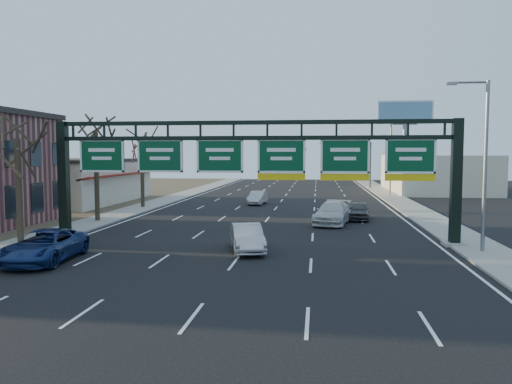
# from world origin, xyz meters

# --- Properties ---
(ground) EXTENTS (160.00, 160.00, 0.00)m
(ground) POSITION_xyz_m (0.00, 0.00, 0.00)
(ground) COLOR black
(ground) RESTS_ON ground
(sidewalk_left) EXTENTS (3.00, 120.00, 0.12)m
(sidewalk_left) POSITION_xyz_m (-12.80, 20.00, 0.06)
(sidewalk_left) COLOR gray
(sidewalk_left) RESTS_ON ground
(sidewalk_right) EXTENTS (3.00, 120.00, 0.12)m
(sidewalk_right) POSITION_xyz_m (12.80, 20.00, 0.06)
(sidewalk_right) COLOR gray
(sidewalk_right) RESTS_ON ground
(lane_markings) EXTENTS (21.60, 120.00, 0.01)m
(lane_markings) POSITION_xyz_m (0.00, 20.00, 0.01)
(lane_markings) COLOR white
(lane_markings) RESTS_ON ground
(sign_gantry) EXTENTS (24.60, 1.20, 7.20)m
(sign_gantry) POSITION_xyz_m (0.16, 8.00, 4.63)
(sign_gantry) COLOR black
(sign_gantry) RESTS_ON ground
(cream_strip) EXTENTS (10.90, 18.40, 4.70)m
(cream_strip) POSITION_xyz_m (-21.48, 29.00, 2.36)
(cream_strip) COLOR beige
(cream_strip) RESTS_ON ground
(building_right_distant) EXTENTS (12.00, 20.00, 5.00)m
(building_right_distant) POSITION_xyz_m (20.00, 50.00, 2.50)
(building_right_distant) COLOR beige
(building_right_distant) RESTS_ON ground
(tree_gantry) EXTENTS (3.60, 3.60, 8.48)m
(tree_gantry) POSITION_xyz_m (-12.80, 5.00, 7.11)
(tree_gantry) COLOR #2C2418
(tree_gantry) RESTS_ON sidewalk_left
(tree_mid) EXTENTS (3.60, 3.60, 9.24)m
(tree_mid) POSITION_xyz_m (-12.80, 15.00, 7.85)
(tree_mid) COLOR #2C2418
(tree_mid) RESTS_ON sidewalk_left
(tree_far) EXTENTS (3.60, 3.60, 8.86)m
(tree_far) POSITION_xyz_m (-12.80, 25.00, 7.48)
(tree_far) COLOR #2C2418
(tree_far) RESTS_ON sidewalk_left
(streetlight_near) EXTENTS (2.15, 0.22, 9.00)m
(streetlight_near) POSITION_xyz_m (12.47, 6.00, 5.08)
(streetlight_near) COLOR slate
(streetlight_near) RESTS_ON sidewalk_right
(streetlight_far) EXTENTS (2.15, 0.22, 9.00)m
(streetlight_far) POSITION_xyz_m (12.47, 40.00, 5.08)
(streetlight_far) COLOR slate
(streetlight_far) RESTS_ON sidewalk_right
(billboard_right) EXTENTS (7.00, 0.50, 12.00)m
(billboard_right) POSITION_xyz_m (15.00, 44.98, 9.06)
(billboard_right) COLOR slate
(billboard_right) RESTS_ON ground
(traffic_signal_mast) EXTENTS (10.16, 0.54, 7.00)m
(traffic_signal_mast) POSITION_xyz_m (5.69, 55.00, 5.50)
(traffic_signal_mast) COLOR black
(traffic_signal_mast) RESTS_ON ground
(car_blue_suv) EXTENTS (2.89, 5.65, 1.53)m
(car_blue_suv) POSITION_xyz_m (-9.16, 1.24, 0.76)
(car_blue_suv) COLOR navy
(car_blue_suv) RESTS_ON ground
(car_silver_sedan) EXTENTS (2.58, 4.64, 1.45)m
(car_silver_sedan) POSITION_xyz_m (0.23, 4.96, 0.72)
(car_silver_sedan) COLOR #AFAEB3
(car_silver_sedan) RESTS_ON ground
(car_white_wagon) EXTENTS (3.39, 5.96, 1.63)m
(car_white_wagon) POSITION_xyz_m (5.10, 16.11, 0.81)
(car_white_wagon) COLOR silver
(car_white_wagon) RESTS_ON ground
(car_grey_far) EXTENTS (2.11, 4.33, 1.42)m
(car_grey_far) POSITION_xyz_m (7.19, 18.76, 0.71)
(car_grey_far) COLOR #3C3E41
(car_grey_far) RESTS_ON ground
(car_silver_distant) EXTENTS (1.80, 4.23, 1.36)m
(car_silver_distant) POSITION_xyz_m (-2.18, 29.68, 0.68)
(car_silver_distant) COLOR #B3B2B8
(car_silver_distant) RESTS_ON ground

